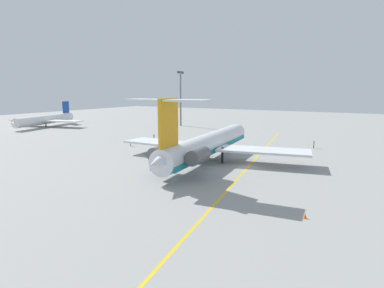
{
  "coord_description": "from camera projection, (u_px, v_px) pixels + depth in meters",
  "views": [
    {
      "loc": [
        -56.6,
        -20.84,
        14.45
      ],
      "look_at": [
        1.15,
        12.83,
        3.09
      ],
      "focal_mm": 30.14,
      "sensor_mm": 36.0,
      "label": 1
    }
  ],
  "objects": [
    {
      "name": "taxiway_centreline",
      "position": [
        249.0,
        165.0,
        61.96
      ],
      "size": [
        99.78,
        16.48,
        0.01
      ],
      "primitive_type": "cube",
      "rotation": [
        0.0,
        0.0,
        0.16
      ],
      "color": "gold",
      "rests_on": "ground"
    },
    {
      "name": "ground",
      "position": [
        247.0,
        167.0,
        60.97
      ],
      "size": [
        328.97,
        328.97,
        0.0
      ],
      "primitive_type": "plane",
      "color": "gray"
    },
    {
      "name": "ground_crew_near_tail",
      "position": [
        131.0,
        142.0,
        82.93
      ],
      "size": [
        0.41,
        0.27,
        1.68
      ],
      "rotation": [
        0.0,
        0.0,
        1.87
      ],
      "color": "black",
      "rests_on": "ground"
    },
    {
      "name": "main_jetliner",
      "position": [
        207.0,
        144.0,
        64.6
      ],
      "size": [
        45.13,
        39.88,
        13.14
      ],
      "rotation": [
        0.0,
        0.0,
        0.11
      ],
      "color": "silver",
      "rests_on": "ground"
    },
    {
      "name": "ground_crew_near_nose",
      "position": [
        154.0,
        136.0,
        93.08
      ],
      "size": [
        0.43,
        0.29,
        1.83
      ],
      "rotation": [
        0.0,
        0.0,
        4.31
      ],
      "color": "black",
      "rests_on": "ground"
    },
    {
      "name": "light_mast",
      "position": [
        181.0,
        96.0,
        128.16
      ],
      "size": [
        4.0,
        0.7,
        21.46
      ],
      "color": "slate",
      "rests_on": "ground"
    },
    {
      "name": "airliner_mid_left",
      "position": [
        44.0,
        120.0,
        125.26
      ],
      "size": [
        31.25,
        31.2,
        9.42
      ],
      "rotation": [
        0.0,
        0.0,
        3.39
      ],
      "color": "white",
      "rests_on": "ground"
    },
    {
      "name": "ground_crew_portside",
      "position": [
        314.0,
        144.0,
        79.91
      ],
      "size": [
        0.43,
        0.29,
        1.79
      ],
      "rotation": [
        0.0,
        0.0,
        1.23
      ],
      "color": "black",
      "rests_on": "ground"
    },
    {
      "name": "safety_cone_nose",
      "position": [
        305.0,
        216.0,
        36.48
      ],
      "size": [
        0.4,
        0.4,
        0.55
      ],
      "primitive_type": "cone",
      "color": "#EA590F",
      "rests_on": "ground"
    }
  ]
}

